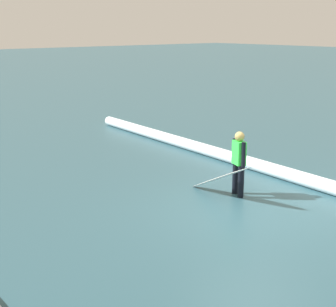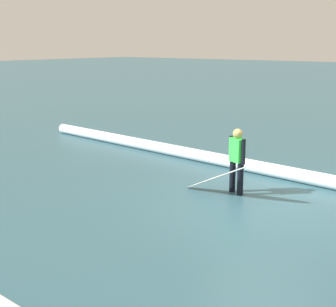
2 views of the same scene
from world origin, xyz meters
TOP-DOWN VIEW (x-y plane):
  - ground_plane at (0.00, 0.00)m, footprint 153.93×153.93m
  - surfer at (1.00, -0.49)m, footprint 0.49×0.31m
  - surfboard at (1.16, -0.08)m, footprint 1.97×0.42m
  - wave_crest_foreground at (2.39, -2.39)m, footprint 15.27×1.55m

SIDE VIEW (x-z plane):
  - ground_plane at x=0.00m, z-range 0.00..0.00m
  - wave_crest_foreground at x=2.39m, z-range 0.00..0.34m
  - surfboard at x=1.16m, z-range -0.01..0.95m
  - surfer at x=1.00m, z-range 0.09..1.57m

